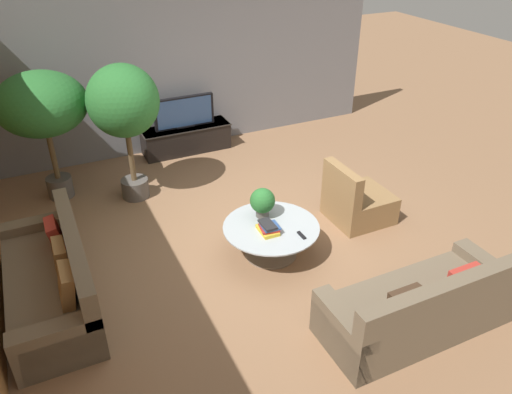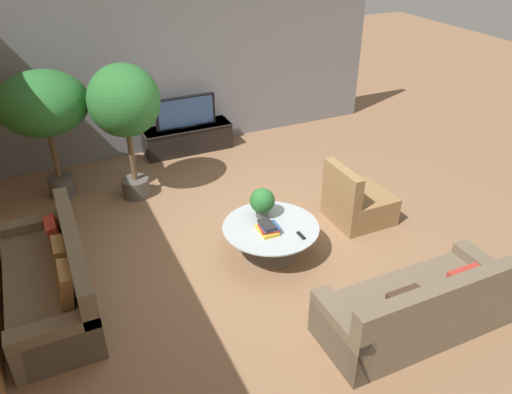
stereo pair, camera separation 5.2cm
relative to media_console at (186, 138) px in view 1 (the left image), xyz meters
The scene contains 13 objects.
ground_plane 2.95m from the media_console, 88.81° to the right, with size 24.00×24.00×0.00m, color #8C6647.
back_wall_stone 1.30m from the media_console, 79.20° to the left, with size 7.40×0.12×3.00m, color slate.
media_console is the anchor object (origin of this frame).
television 0.49m from the media_console, 90.00° to the right, with size 1.06×0.13×0.54m.
coffee_table 3.39m from the media_console, 90.34° to the right, with size 1.20×1.20×0.42m.
couch_by_wall 4.08m from the media_console, 129.20° to the right, with size 0.84×2.15×0.84m.
couch_near_entry 5.25m from the media_console, 81.34° to the right, with size 2.07×0.84×0.84m.
armchair_wicker 3.48m from the media_console, 65.83° to the right, with size 0.80×0.76×0.86m.
potted_palm_tall 2.64m from the media_console, 162.26° to the right, with size 1.26×1.26×1.92m.
potted_palm_corner 2.10m from the media_console, 135.09° to the right, with size 1.00×1.00×2.03m.
potted_plant_tabletop 3.15m from the media_console, 90.30° to the right, with size 0.32×0.32×0.39m.
book_stack 3.49m from the media_console, 91.73° to the right, with size 0.25×0.30×0.12m.
remote_black 3.74m from the media_console, 86.71° to the right, with size 0.04×0.16×0.02m, color black.
Camera 1 is at (-2.44, -4.98, 3.87)m, focal length 35.00 mm.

